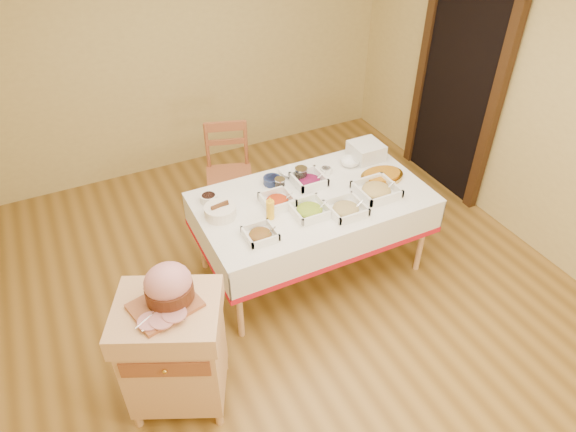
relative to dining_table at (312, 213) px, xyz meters
The scene contains 23 objects.
room_shell 0.82m from the dining_table, 135.00° to the right, with size 5.00×5.00×5.00m.
doorway 2.06m from the dining_table, 17.49° to the left, with size 0.09×1.10×2.20m.
dining_table is the anchor object (origin of this frame).
butcher_cart 1.55m from the dining_table, 152.03° to the right, with size 0.78×0.73×0.88m.
dining_chair 1.09m from the dining_table, 107.47° to the left, with size 0.52×0.51×0.94m.
ham_on_board 1.55m from the dining_table, 152.37° to the right, with size 0.39×0.38×0.26m.
serving_dish_a 0.66m from the dining_table, 154.62° to the right, with size 0.22×0.22×0.10m.
serving_dish_b 0.29m from the dining_table, 125.44° to the right, with size 0.26×0.26×0.11m.
serving_dish_c 0.37m from the dining_table, 66.76° to the right, with size 0.27×0.27×0.11m.
serving_dish_d 0.54m from the dining_table, 22.02° to the right, with size 0.31×0.31×0.12m.
serving_dish_e 0.35m from the dining_table, behind, with size 0.24×0.23×0.11m.
serving_dish_f 0.27m from the dining_table, 72.38° to the left, with size 0.26×0.25×0.12m.
small_bowl_left 0.83m from the dining_table, 158.00° to the left, with size 0.13×0.13×0.06m.
small_bowl_mid 0.42m from the dining_table, 124.16° to the left, with size 0.14×0.14×0.06m.
small_bowl_right 0.41m from the dining_table, 44.09° to the left, with size 0.10×0.10×0.05m.
bowl_white_imported 0.41m from the dining_table, 93.24° to the left, with size 0.17×0.17×0.04m, color white.
bowl_small_imported 0.61m from the dining_table, 28.27° to the left, with size 0.17×0.17×0.05m, color white.
preserve_jar_left 0.35m from the dining_table, 134.33° to the left, with size 0.08×0.08×0.11m.
preserve_jar_right 0.32m from the dining_table, 86.80° to the left, with size 0.10×0.10×0.13m.
mustard_bottle 0.49m from the dining_table, 166.77° to the right, with size 0.06×0.06×0.19m.
bread_basket 0.77m from the dining_table, behind, with size 0.24×0.24×0.10m.
plate_stack 0.79m from the dining_table, 24.04° to the left, with size 0.26×0.26×0.14m.
brass_platter 0.66m from the dining_table, ahead, with size 0.38×0.27×0.05m.
Camera 1 is at (-1.33, -2.55, 3.11)m, focal length 32.00 mm.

